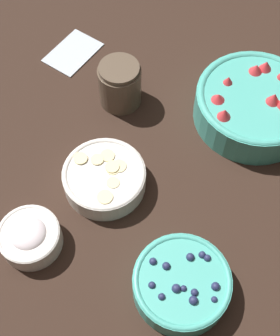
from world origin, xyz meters
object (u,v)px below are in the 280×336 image
at_px(bowl_bananas, 104,177).
at_px(bowl_blueberries, 182,283).
at_px(bowl_strawberries, 255,103).
at_px(jar_chocolate, 120,85).
at_px(bowl_cream, 30,236).

bearing_deg(bowl_bananas, bowl_blueberries, -134.00).
bearing_deg(bowl_blueberries, bowl_strawberries, -11.83).
xyz_separation_m(bowl_strawberries, bowl_bananas, (-0.23, 0.27, -0.02)).
distance_m(bowl_blueberries, jar_chocolate, 0.45).
relative_size(bowl_blueberries, jar_chocolate, 1.64).
xyz_separation_m(bowl_cream, jar_chocolate, (0.37, -0.08, 0.02)).
relative_size(bowl_blueberries, bowl_cream, 1.49).
relative_size(bowl_strawberries, bowl_bananas, 1.55).
distance_m(bowl_bananas, bowl_cream, 0.18).
xyz_separation_m(bowl_blueberries, bowl_bananas, (0.18, 0.18, -0.00)).
xyz_separation_m(bowl_blueberries, bowl_cream, (0.03, 0.29, -0.00)).
relative_size(bowl_strawberries, bowl_cream, 2.22).
bearing_deg(bowl_cream, bowl_bananas, -34.19).
bearing_deg(bowl_cream, jar_chocolate, -12.38).
height_order(bowl_cream, jar_chocolate, jar_chocolate).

